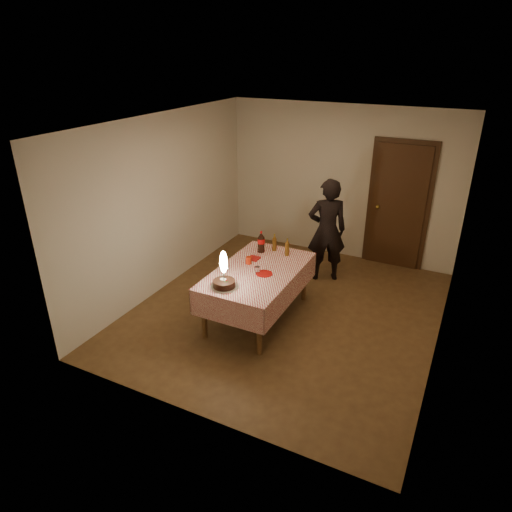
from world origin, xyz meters
name	(u,v)px	position (x,y,z in m)	size (l,w,h in m)	color
ground	(286,311)	(0.00, 0.00, 0.00)	(4.00, 4.50, 0.01)	brown
room_shell	(295,198)	(0.03, 0.08, 1.65)	(4.04, 4.54, 2.62)	beige
dining_table	(258,276)	(-0.30, -0.31, 0.63)	(1.02, 1.72, 0.73)	brown
birthday_cake	(224,278)	(-0.46, -0.91, 0.85)	(0.34, 0.34, 0.48)	white
red_plate	(264,274)	(-0.17, -0.38, 0.73)	(0.22, 0.22, 0.01)	#A70E0B
red_cup	(249,260)	(-0.50, -0.20, 0.78)	(0.08, 0.08, 0.10)	#B1230C
clear_cup	(257,270)	(-0.27, -0.39, 0.77)	(0.07, 0.07, 0.09)	white
napkin_stack	(254,258)	(-0.50, -0.03, 0.74)	(0.15, 0.15, 0.02)	#A21412
cola_bottle	(261,242)	(-0.52, 0.23, 0.88)	(0.10, 0.10, 0.32)	black
amber_bottle_left	(274,243)	(-0.37, 0.36, 0.84)	(0.06, 0.06, 0.26)	#5D3810
amber_bottle_right	(287,248)	(-0.14, 0.29, 0.84)	(0.06, 0.06, 0.26)	#5D3810
photographer	(327,230)	(0.14, 1.21, 0.83)	(0.72, 0.63, 1.65)	black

